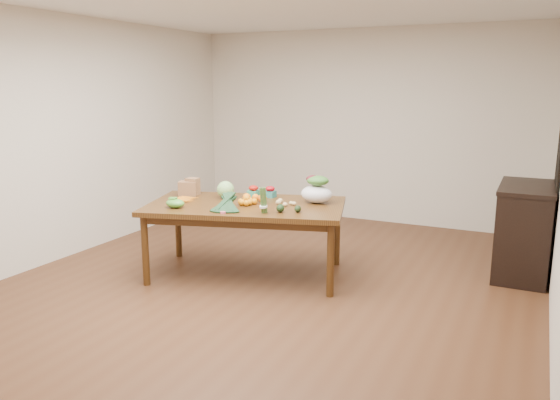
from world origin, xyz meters
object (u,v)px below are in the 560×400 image
at_px(cabbage, 226,190).
at_px(asparagus_bundle, 263,200).
at_px(paper_bag, 188,187).
at_px(kale_bunch, 226,203).
at_px(mandarin_cluster, 247,200).
at_px(salad_bag, 317,191).
at_px(cabinet, 523,230).
at_px(dining_table, 246,239).

xyz_separation_m(cabbage, asparagus_bundle, (0.68, -0.44, 0.03)).
bearing_deg(asparagus_bundle, cabbage, 130.80).
height_order(paper_bag, kale_bunch, paper_bag).
bearing_deg(mandarin_cluster, salad_bag, 33.16).
xyz_separation_m(kale_bunch, asparagus_bundle, (0.37, 0.08, 0.05)).
relative_size(cabinet, cabbage, 5.59).
height_order(dining_table, kale_bunch, kale_bunch).
bearing_deg(kale_bunch, dining_table, 71.38).
bearing_deg(paper_bag, cabinet, 18.53).
bearing_deg(mandarin_cluster, cabinet, 26.78).
height_order(paper_bag, salad_bag, salad_bag).
relative_size(mandarin_cluster, salad_bag, 0.55).
bearing_deg(asparagus_bundle, cabinet, 18.40).
height_order(mandarin_cluster, asparagus_bundle, asparagus_bundle).
bearing_deg(dining_table, kale_bunch, -108.62).
xyz_separation_m(cabinet, kale_bunch, (-2.58, -1.61, 0.36)).
distance_m(kale_bunch, asparagus_bundle, 0.38).
bearing_deg(mandarin_cluster, kale_bunch, -98.18).
xyz_separation_m(dining_table, cabbage, (-0.33, 0.16, 0.47)).
relative_size(dining_table, cabbage, 10.77).
xyz_separation_m(cabinet, cabbage, (-2.90, -1.08, 0.37)).
bearing_deg(paper_bag, dining_table, -8.77).
xyz_separation_m(paper_bag, cabbage, (0.45, 0.04, -0.00)).
xyz_separation_m(cabinet, asparagus_bundle, (-2.22, -1.53, 0.40)).
relative_size(cabinet, asparagus_bundle, 4.08).
bearing_deg(salad_bag, asparagus_bundle, -113.62).
relative_size(paper_bag, kale_bunch, 0.66).
distance_m(mandarin_cluster, kale_bunch, 0.33).
height_order(kale_bunch, asparagus_bundle, asparagus_bundle).
bearing_deg(paper_bag, kale_bunch, -32.26).
relative_size(paper_bag, salad_bag, 0.80).
distance_m(paper_bag, salad_bag, 1.43).
height_order(cabbage, kale_bunch, cabbage).
relative_size(kale_bunch, asparagus_bundle, 1.60).
bearing_deg(kale_bunch, asparagus_bundle, -3.80).
height_order(cabinet, cabbage, cabinet).
distance_m(cabinet, salad_bag, 2.17).
relative_size(cabinet, salad_bag, 3.11).
distance_m(dining_table, paper_bag, 0.92).
relative_size(dining_table, mandarin_cluster, 10.92).
distance_m(dining_table, kale_bunch, 0.58).
distance_m(dining_table, salad_bag, 0.88).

